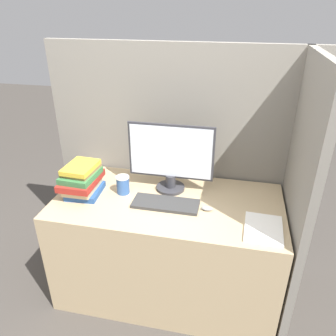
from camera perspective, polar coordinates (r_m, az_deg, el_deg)
ground_plane at (r=2.35m, az=-2.11°, el=-26.15°), size 12.00×12.00×0.00m
cubicle_panel_rear at (r=2.39m, az=1.95°, el=1.00°), size 1.84×0.04×1.66m
cubicle_panel_right at (r=2.08m, az=21.18°, el=-5.38°), size 0.04×0.78×1.66m
desk at (r=2.31m, az=-0.06°, el=-13.49°), size 1.44×0.72×0.75m
monitor at (r=2.10m, az=0.47°, el=1.71°), size 0.55×0.19×0.46m
keyboard at (r=2.04m, az=-0.49°, el=-6.23°), size 0.41×0.16×0.02m
mouse at (r=2.00m, az=6.80°, el=-7.00°), size 0.07×0.04×0.02m
coffee_cup at (r=2.16m, az=-7.85°, el=-2.91°), size 0.09×0.09×0.12m
book_stack at (r=2.18m, az=-14.76°, el=-2.03°), size 0.23×0.30×0.21m
paper_pile at (r=1.91m, az=16.29°, el=-10.09°), size 0.22×0.28×0.01m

